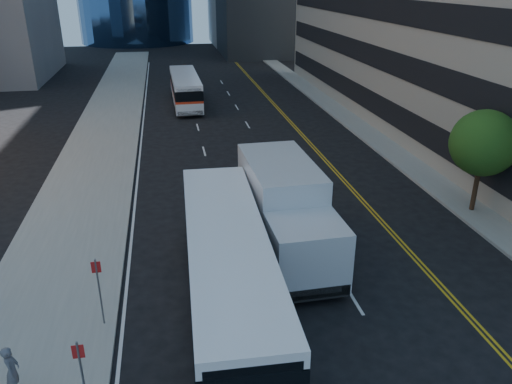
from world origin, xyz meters
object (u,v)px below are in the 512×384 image
Objects in this scene: bus_front at (228,268)px; bus_rear at (185,88)px; pedestrian at (12,371)px; box_truck at (286,211)px; street_tree at (484,143)px.

bus_rear is at bearing 91.25° from bus_front.
bus_front is at bearing -71.39° from pedestrian.
bus_rear reaches higher than pedestrian.
box_truck is at bearing 52.00° from bus_front.
bus_front is at bearing -131.05° from box_truck.
bus_rear is 35.26m from pedestrian.
street_tree is 29.06m from bus_rear.
box_truck reaches higher than bus_rear.
bus_rear is at bearing 94.09° from box_truck.
street_tree is 0.64× the size of box_truck.
street_tree is at bearing -64.31° from bus_rear.
street_tree is 21.55m from pedestrian.
box_truck reaches higher than bus_front.
pedestrian is at bearing -146.65° from box_truck.
street_tree reaches higher than box_truck.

